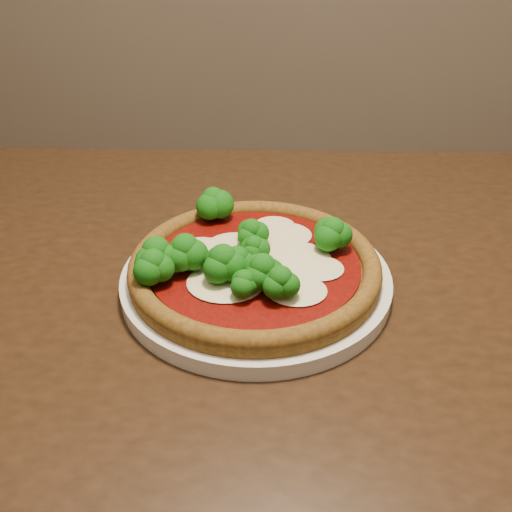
{
  "coord_description": "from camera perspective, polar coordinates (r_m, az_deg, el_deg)",
  "views": [
    {
      "loc": [
        0.03,
        -0.32,
        1.13
      ],
      "look_at": [
        -0.01,
        0.2,
        0.79
      ],
      "focal_mm": 40.0,
      "sensor_mm": 36.0,
      "label": 1
    }
  ],
  "objects": [
    {
      "name": "plate",
      "position": [
        0.64,
        -0.0,
        -2.33
      ],
      "size": [
        0.3,
        0.3,
        0.02
      ],
      "primitive_type": "cylinder",
      "color": "silver",
      "rests_on": "dining_table"
    },
    {
      "name": "pizza",
      "position": [
        0.62,
        -0.9,
        -0.51
      ],
      "size": [
        0.28,
        0.28,
        0.06
      ],
      "rotation": [
        0.0,
        0.0,
        -0.23
      ],
      "color": "brown",
      "rests_on": "plate"
    },
    {
      "name": "dining_table",
      "position": [
        0.7,
        4.06,
        -10.22
      ],
      "size": [
        1.26,
        0.89,
        0.75
      ],
      "rotation": [
        0.0,
        0.0,
        0.06
      ],
      "color": "black",
      "rests_on": "floor"
    }
  ]
}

